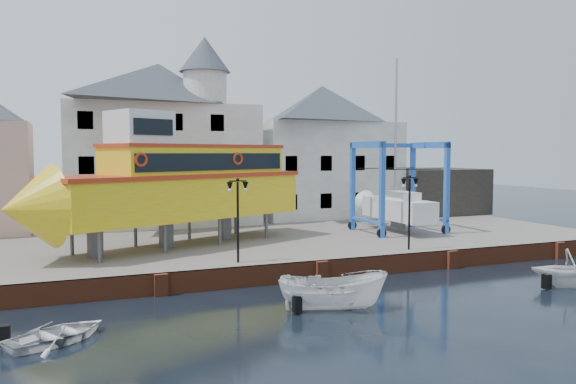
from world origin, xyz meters
name	(u,v)px	position (x,y,z in m)	size (l,w,h in m)	color
ground	(321,281)	(0.00, 0.00, 0.00)	(140.00, 140.00, 0.00)	black
hardstanding	(253,239)	(0.00, 11.00, 0.50)	(44.00, 22.00, 1.00)	#605751
quay_wall	(320,270)	(0.00, 0.10, 0.50)	(44.00, 0.47, 1.00)	maroon
building_white_main	(162,141)	(-4.87, 18.39, 7.34)	(14.00, 8.30, 14.00)	#B9B7AE
building_white_right	(322,151)	(9.00, 19.00, 6.60)	(12.00, 8.00, 11.20)	#B9B7AE
shed_dark	(431,191)	(19.00, 17.00, 3.00)	(8.00, 7.00, 4.00)	black
lamp_post_left	(238,199)	(-4.00, 1.20, 4.17)	(1.12, 0.32, 4.20)	black
lamp_post_right	(410,193)	(6.00, 1.20, 4.17)	(1.12, 0.32, 4.20)	black
tour_boat	(166,184)	(-6.51, 6.99, 4.63)	(17.87, 11.01, 7.70)	#59595E
travel_lift	(393,202)	(9.39, 8.25, 2.99)	(5.63, 7.90, 11.89)	blue
motorboat_a	(333,310)	(-1.81, -4.95, 0.00)	(1.69, 4.50, 1.74)	silver
motorboat_c	(571,287)	(10.61, -5.68, 0.00)	(3.17, 3.68, 1.94)	silver
motorboat_d	(58,341)	(-12.27, -4.91, 0.00)	(2.50, 3.50, 0.72)	silver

